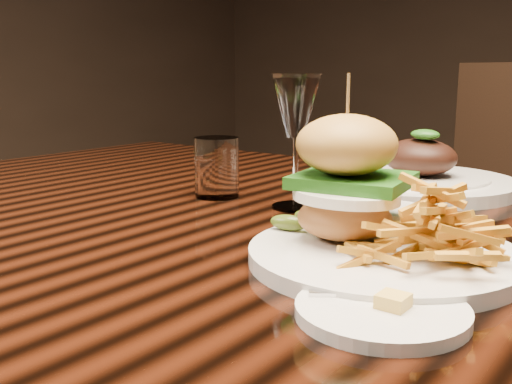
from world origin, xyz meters
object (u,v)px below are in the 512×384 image
Objects in this scene: dining_table at (336,284)px; chair_far at (502,233)px; burger_plate at (382,214)px; wine_glass at (296,111)px; far_dish at (419,178)px.

chair_far is at bearing 92.21° from dining_table.
burger_plate is 1.04m from chair_far.
dining_table is at bearing 138.12° from burger_plate.
chair_far reaches higher than dining_table.
dining_table is 0.22m from wine_glass.
burger_plate is at bearing -45.31° from dining_table.
far_dish is 0.67m from chair_far.
far_dish is (0.08, 0.22, -0.11)m from wine_glass.
burger_plate is at bearing -73.10° from far_dish.
wine_glass is at bearing -110.13° from far_dish.
chair_far reaches higher than burger_plate.
burger_plate is (0.11, -0.11, 0.12)m from dining_table.
wine_glass is at bearing 146.62° from burger_plate.
far_dish is at bearing 90.99° from dining_table.
chair_far is (0.05, 0.85, -0.34)m from wine_glass.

